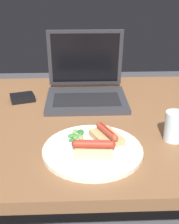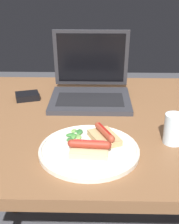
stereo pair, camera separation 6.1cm
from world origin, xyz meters
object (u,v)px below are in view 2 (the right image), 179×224
plate (89,150)px  drinking_glass (174,129)px  external_drive (27,96)px  laptop (91,87)px

plate → drinking_glass: 0.26m
drinking_glass → external_drive: 0.61m
plate → external_drive: 0.48m
plate → drinking_glass: bearing=14.8°
plate → external_drive: (-0.26, 0.41, 0.00)m
laptop → external_drive: (-0.26, -0.01, -0.03)m
laptop → plate: 0.42m
plate → drinking_glass: size_ratio=3.11×
drinking_glass → external_drive: (-0.51, 0.34, -0.03)m
laptop → drinking_glass: laptop is taller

